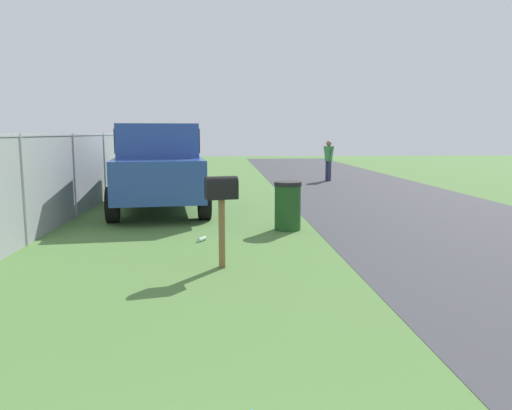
{
  "coord_description": "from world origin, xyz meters",
  "views": [
    {
      "loc": [
        -0.65,
        0.18,
        1.89
      ],
      "look_at": [
        4.48,
        -0.17,
        1.14
      ],
      "focal_mm": 34.9,
      "sensor_mm": 36.0,
      "label": 1
    }
  ],
  "objects_px": {
    "mailbox": "(221,196)",
    "pickup_truck": "(159,166)",
    "pedestrian": "(329,158)",
    "trash_bin": "(288,206)"
  },
  "relations": [
    {
      "from": "pickup_truck",
      "to": "pedestrian",
      "type": "height_order",
      "value": "pickup_truck"
    },
    {
      "from": "mailbox",
      "to": "pedestrian",
      "type": "height_order",
      "value": "pedestrian"
    },
    {
      "from": "mailbox",
      "to": "pedestrian",
      "type": "bearing_deg",
      "value": -32.73
    },
    {
      "from": "trash_bin",
      "to": "pedestrian",
      "type": "xyz_separation_m",
      "value": [
        9.84,
        -2.92,
        0.43
      ]
    },
    {
      "from": "mailbox",
      "to": "pickup_truck",
      "type": "bearing_deg",
      "value": 1.86
    },
    {
      "from": "mailbox",
      "to": "pickup_truck",
      "type": "height_order",
      "value": "pickup_truck"
    },
    {
      "from": "pickup_truck",
      "to": "trash_bin",
      "type": "height_order",
      "value": "pickup_truck"
    },
    {
      "from": "pickup_truck",
      "to": "mailbox",
      "type": "bearing_deg",
      "value": 9.25
    },
    {
      "from": "pickup_truck",
      "to": "pedestrian",
      "type": "relative_size",
      "value": 3.23
    },
    {
      "from": "trash_bin",
      "to": "pedestrian",
      "type": "distance_m",
      "value": 10.27
    }
  ]
}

